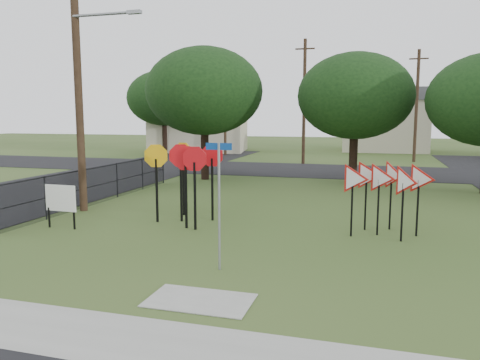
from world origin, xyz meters
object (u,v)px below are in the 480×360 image
at_px(info_board, 61,200).
at_px(stop_sign_cluster, 185,165).
at_px(yield_sign_cluster, 385,181).
at_px(street_name_sign, 219,198).

bearing_deg(info_board, stop_sign_cluster, 28.28).
relative_size(stop_sign_cluster, yield_sign_cluster, 0.96).
height_order(stop_sign_cluster, yield_sign_cluster, stop_sign_cluster).
height_order(street_name_sign, stop_sign_cluster, street_name_sign).
bearing_deg(stop_sign_cluster, yield_sign_cluster, 1.41).
xyz_separation_m(street_name_sign, stop_sign_cluster, (-2.61, 4.27, 0.25)).
distance_m(stop_sign_cluster, info_board, 4.04).
distance_m(street_name_sign, info_board, 6.57).
bearing_deg(street_name_sign, stop_sign_cluster, 121.48).
height_order(stop_sign_cluster, info_board, stop_sign_cluster).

